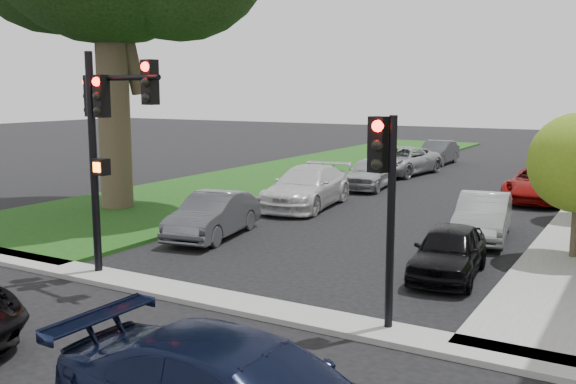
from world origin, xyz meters
The scene contains 15 objects.
ground centered at (0.00, 0.00, 0.00)m, with size 140.00×140.00×0.00m, color black.
grass_strip centered at (-9.00, 24.00, 0.06)m, with size 8.00×44.00×0.12m, color black.
sidewalk_cross centered at (0.00, 2.00, 0.06)m, with size 60.00×1.00×0.12m, color gray.
traffic_signal_main centered at (-3.37, 2.24, 3.75)m, with size 2.66×0.70×5.43m.
traffic_signal_secondary centered at (3.67, 2.19, 2.85)m, with size 0.55×0.44×4.09m.
car_parked_0 centered at (3.72, 6.42, 0.64)m, with size 1.51×3.75×1.28m, color black.
car_parked_1 centered at (3.47, 10.97, 0.69)m, with size 1.46×4.19×1.38m, color #999BA0.
car_parked_2 centered at (3.86, 19.05, 0.71)m, with size 2.36×5.11×1.42m, color maroon.
car_parked_3 centered at (3.89, 23.15, 0.72)m, with size 1.71×4.25×1.45m, color #999BA0.
car_parked_4 centered at (3.80, 31.25, 0.78)m, with size 2.19×5.39×1.57m, color black.
car_parked_5 centered at (-3.82, 6.98, 0.69)m, with size 1.47×4.21×1.39m, color #3F4247.
car_parked_6 centered at (-3.79, 12.99, 0.79)m, with size 2.22×5.47×1.59m, color silver.
car_parked_7 centered at (-3.53, 18.64, 0.72)m, with size 1.71×4.25×1.45m, color #999BA0.
car_parked_8 centered at (-3.97, 24.12, 0.75)m, with size 2.48×5.37×1.49m, color #999BA0.
car_parked_9 centered at (-3.77, 29.86, 0.72)m, with size 1.53×4.40×1.45m, color #3F4247.
Camera 1 is at (7.96, -8.74, 4.53)m, focal length 40.00 mm.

